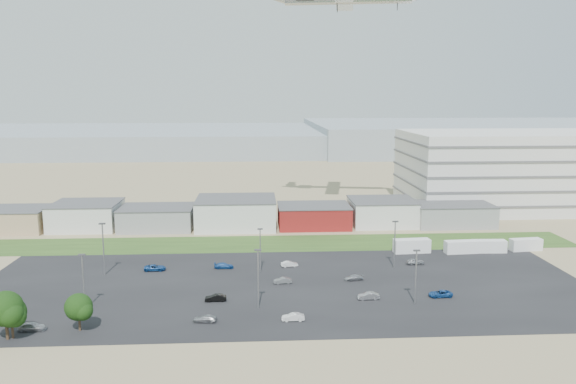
{
  "coord_description": "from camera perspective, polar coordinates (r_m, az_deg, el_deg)",
  "views": [
    {
      "loc": [
        -0.16,
        -85.14,
        36.91
      ],
      "look_at": [
        5.94,
        22.0,
        18.36
      ],
      "focal_mm": 35.0,
      "sensor_mm": 36.0,
      "label": 1
    }
  ],
  "objects": [
    {
      "name": "ground",
      "position": [
        92.8,
        -2.98,
        -13.64
      ],
      "size": [
        700.0,
        700.0,
        0.0
      ],
      "primitive_type": "plane",
      "color": "#95865F",
      "rests_on": "ground"
    },
    {
      "name": "parking_lot",
      "position": [
        111.55,
        -0.43,
        -9.51
      ],
      "size": [
        120.0,
        50.0,
        0.01
      ],
      "primitive_type": "cube",
      "color": "black",
      "rests_on": "ground"
    },
    {
      "name": "grass_strip",
      "position": [
        142.02,
        -3.1,
        -5.27
      ],
      "size": [
        160.0,
        16.0,
        0.02
      ],
      "primitive_type": "cube",
      "color": "#2B4A1B",
      "rests_on": "ground"
    },
    {
      "name": "hills_backdrop",
      "position": [
        403.46,
        2.47,
        5.19
      ],
      "size": [
        700.0,
        200.0,
        9.0
      ],
      "primitive_type": null,
      "color": "gray",
      "rests_on": "ground"
    },
    {
      "name": "building_row",
      "position": [
        160.46,
        -9.22,
        -2.16
      ],
      "size": [
        170.0,
        20.0,
        8.0
      ],
      "primitive_type": null,
      "color": "silver",
      "rests_on": "ground"
    },
    {
      "name": "parking_garage",
      "position": [
        202.92,
        23.16,
        2.11
      ],
      "size": [
        80.0,
        40.0,
        25.0
      ],
      "primitive_type": "cube",
      "color": "silver",
      "rests_on": "ground"
    },
    {
      "name": "box_trailer_a",
      "position": [
        136.95,
        12.46,
        -5.36
      ],
      "size": [
        8.79,
        3.32,
        3.23
      ],
      "primitive_type": null,
      "rotation": [
        0.0,
        0.0,
        0.07
      ],
      "color": "silver",
      "rests_on": "ground"
    },
    {
      "name": "box_trailer_b",
      "position": [
        139.56,
        17.19,
        -5.35
      ],
      "size": [
        8.01,
        3.0,
        2.95
      ],
      "primitive_type": null,
      "rotation": [
        0.0,
        0.0,
        0.07
      ],
      "color": "silver",
      "rests_on": "ground"
    },
    {
      "name": "box_trailer_c",
      "position": [
        142.38,
        19.77,
        -5.2
      ],
      "size": [
        7.85,
        2.68,
        2.92
      ],
      "primitive_type": null,
      "rotation": [
        0.0,
        0.0,
        -0.03
      ],
      "color": "silver",
      "rests_on": "ground"
    },
    {
      "name": "box_trailer_d",
      "position": [
        147.22,
        23.0,
        -4.94
      ],
      "size": [
        7.82,
        3.14,
        2.85
      ],
      "primitive_type": null,
      "rotation": [
        0.0,
        0.0,
        0.1
      ],
      "color": "silver",
      "rests_on": "ground"
    },
    {
      "name": "tree_mid",
      "position": [
        97.14,
        -26.78,
        -10.87
      ],
      "size": [
        5.8,
        5.8,
        8.7
      ],
      "primitive_type": null,
      "color": "black",
      "rests_on": "ground"
    },
    {
      "name": "tree_right",
      "position": [
        97.48,
        -26.3,
        -11.19
      ],
      "size": [
        4.89,
        4.89,
        7.33
      ],
      "primitive_type": null,
      "color": "black",
      "rests_on": "ground"
    },
    {
      "name": "tree_near",
      "position": [
        96.3,
        -20.49,
        -11.15
      ],
      "size": [
        4.64,
        4.64,
        6.95
      ],
      "primitive_type": null,
      "color": "black",
      "rests_on": "ground"
    },
    {
      "name": "lightpole_front_l",
      "position": [
        104.52,
        -20.06,
        -8.59
      ],
      "size": [
        1.17,
        0.49,
        9.99
      ],
      "primitive_type": null,
      "color": "slate",
      "rests_on": "ground"
    },
    {
      "name": "lightpole_front_m",
      "position": [
        98.95,
        -3.05,
        -8.82
      ],
      "size": [
        1.25,
        0.52,
        10.66
      ],
      "primitive_type": null,
      "color": "slate",
      "rests_on": "ground"
    },
    {
      "name": "lightpole_front_r",
      "position": [
        103.66,
        12.84,
        -8.4
      ],
      "size": [
        1.17,
        0.49,
        9.91
      ],
      "primitive_type": null,
      "color": "slate",
      "rests_on": "ground"
    },
    {
      "name": "lightpole_back_l",
      "position": [
        122.68,
        -18.24,
        -5.53
      ],
      "size": [
        1.3,
        0.54,
        11.01
      ],
      "primitive_type": null,
      "color": "slate",
      "rests_on": "ground"
    },
    {
      "name": "lightpole_back_m",
      "position": [
        118.86,
        -2.84,
        -5.93
      ],
      "size": [
        1.1,
        0.46,
        9.39
      ],
      "primitive_type": null,
      "color": "slate",
      "rests_on": "ground"
    },
    {
      "name": "lightpole_back_r",
      "position": [
        123.34,
        10.78,
        -5.27
      ],
      "size": [
        1.22,
        0.51,
        10.39
      ],
      "primitive_type": null,
      "color": "slate",
      "rests_on": "ground"
    },
    {
      "name": "parked_car_0",
      "position": [
        109.37,
        15.21,
        -9.94
      ],
      "size": [
        4.45,
        2.21,
        1.21
      ],
      "primitive_type": "imported",
      "rotation": [
        0.0,
        0.0,
        -1.52
      ],
      "color": "navy",
      "rests_on": "ground"
    },
    {
      "name": "parked_car_1",
      "position": [
        105.44,
        8.16,
        -10.41
      ],
      "size": [
        3.97,
        1.42,
        1.3
      ],
      "primitive_type": "imported",
      "rotation": [
        0.0,
        0.0,
        -1.56
      ],
      "color": "#A5A5AA",
      "rests_on": "ground"
    },
    {
      "name": "parked_car_3",
      "position": [
        95.73,
        -8.46,
        -12.61
      ],
      "size": [
        4.09,
        2.05,
        1.14
      ],
      "primitive_type": "imported",
      "rotation": [
        0.0,
        0.0,
        -1.69
      ],
      "color": "#A5A5AA",
      "rests_on": "ground"
    },
    {
      "name": "parked_car_4",
      "position": [
        104.36,
        -7.37,
        -10.61
      ],
      "size": [
        3.96,
        1.5,
        1.29
      ],
      "primitive_type": "imported",
      "rotation": [
        0.0,
        0.0,
        -1.54
      ],
      "color": "black",
      "rests_on": "ground"
    },
    {
      "name": "parked_car_6",
      "position": [
        122.9,
        -6.53,
        -7.44
      ],
      "size": [
        4.19,
        1.77,
        1.21
      ],
      "primitive_type": "imported",
      "rotation": [
        0.0,
        0.0,
        1.55
      ],
      "color": "navy",
      "rests_on": "ground"
    },
    {
      "name": "parked_car_7",
      "position": [
        112.78,
        -0.55,
        -8.98
      ],
      "size": [
        3.67,
        1.45,
        1.19
      ],
      "primitive_type": "imported",
      "rotation": [
        0.0,
        0.0,
        -1.52
      ],
      "color": "#595B5E",
      "rests_on": "ground"
    },
    {
      "name": "parked_car_8",
      "position": [
        127.95,
        12.8,
        -6.9
      ],
      "size": [
        3.91,
        1.66,
        1.32
      ],
      "primitive_type": "imported",
      "rotation": [
        0.0,
        0.0,
        1.6
      ],
      "color": "#A5A5AA",
      "rests_on": "ground"
    },
    {
      "name": "parked_car_9",
      "position": [
        123.89,
        -13.36,
        -7.49
      ],
      "size": [
        4.64,
        2.25,
        1.27
      ],
      "primitive_type": "imported",
      "rotation": [
        0.0,
        0.0,
        1.6
      ],
      "color": "navy",
      "rests_on": "ground"
    },
    {
      "name": "parked_car_10",
      "position": [
        100.23,
        -24.56,
        -12.34
      ],
      "size": [
        4.42,
        1.81,
        1.28
      ],
      "primitive_type": "imported",
      "rotation": [
        0.0,
        0.0,
        1.57
      ],
      "color": "#A5A5AA",
      "rests_on": "ground"
    },
    {
      "name": "parked_car_11",
      "position": [
        123.3,
        0.15,
        -7.32
      ],
      "size": [
        3.77,
        1.74,
        1.2
      ],
      "primitive_type": "imported",
      "rotation": [
        0.0,
        0.0,
        1.71
      ],
      "color": "silver",
      "rests_on": "ground"
    },
    {
      "name": "parked_car_12",
      "position": [
        115.35,
        6.68,
        -8.63
      ],
      "size": [
        4.07,
        2.07,
        1.13
      ],
      "primitive_type": "imported",
      "rotation": [
        0.0,
        0.0,
        -1.44
      ],
      "color": "#A5A5AA",
      "rests_on": "ground"
    },
    {
      "name": "parked_car_13",
      "position": [
        95.25,
        0.52,
        -12.59
      ],
      "size": [
        3.76,
        1.32,
        1.24
      ],
      "primitive_type": "imported",
      "rotation": [
        0.0,
        0.0,
        -1.57
      ],
      "color": "silver",
      "rests_on": "ground"
    }
  ]
}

